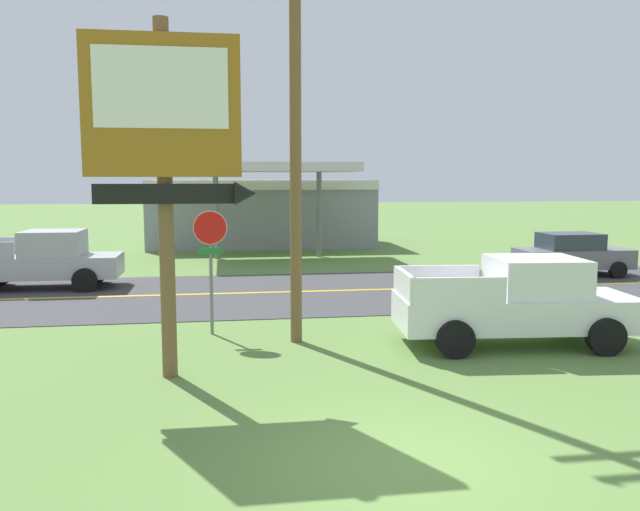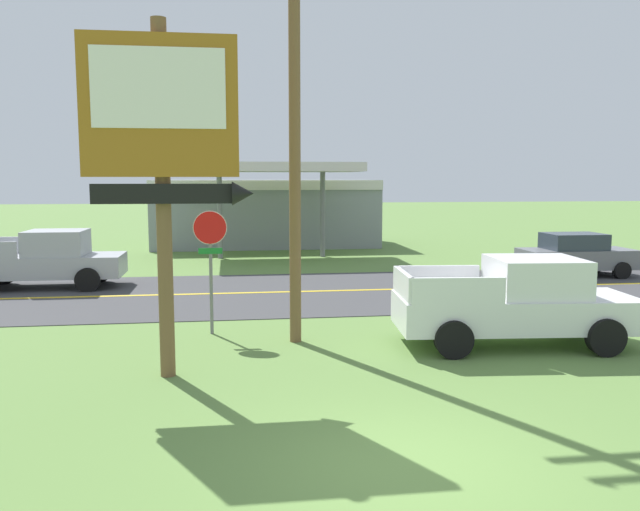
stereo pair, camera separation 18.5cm
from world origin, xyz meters
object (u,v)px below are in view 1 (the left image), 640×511
Objects in this scene: motel_sign at (166,140)px; pickup_white_parked_on_lawn at (518,302)px; stop_sign at (211,250)px; gas_station at (261,210)px; pickup_silver_on_road at (42,260)px; utility_pole at (295,106)px; car_grey_near_lane at (572,254)px.

motel_sign reaches higher than pickup_white_parked_on_lawn.
pickup_white_parked_on_lawn is at bearing -16.56° from stop_sign.
gas_station is at bearing 82.65° from motel_sign.
pickup_silver_on_road is (-12.48, 9.40, 0.00)m from pickup_white_parked_on_lawn.
pickup_silver_on_road is at bearing 127.75° from stop_sign.
utility_pole is 14.91m from car_grey_near_lane.
motel_sign is at bearing -137.33° from utility_pole.
pickup_silver_on_road is (-5.72, 7.39, -1.06)m from stop_sign.
utility_pole is 2.37× the size of car_grey_near_lane.
motel_sign reaches higher than gas_station.
utility_pole is (1.91, -0.99, 3.25)m from stop_sign.
gas_station is 2.86× the size of car_grey_near_lane.
stop_sign is 0.55× the size of pickup_white_parked_on_lawn.
motel_sign is at bearing -97.35° from gas_station.
stop_sign is 0.30× the size of utility_pole.
motel_sign is 0.54× the size of gas_station.
utility_pole is at bearing 168.15° from pickup_white_parked_on_lawn.
motel_sign is 24.26m from gas_station.
stop_sign is 3.89m from utility_pole.
car_grey_near_lane is (11.00, -13.17, -1.11)m from gas_station.
utility_pole is at bearing -91.33° from gas_station.
motel_sign is at bearing -169.56° from pickup_white_parked_on_lawn.
stop_sign is at bearing -52.25° from pickup_silver_on_road.
utility_pole reaches higher than car_grey_near_lane.
pickup_silver_on_road is 19.14m from car_grey_near_lane.
gas_station is at bearing 58.30° from pickup_silver_on_road.
car_grey_near_lane is (11.50, 8.38, -4.44)m from utility_pole.
pickup_white_parked_on_lawn is 1.03× the size of pickup_silver_on_road.
pickup_silver_on_road is (-5.05, 10.77, -3.42)m from motel_sign.
stop_sign reaches higher than pickup_white_parked_on_lawn.
car_grey_near_lane is at bearing 36.08° from utility_pole.
pickup_white_parked_on_lawn is at bearing -125.32° from car_grey_near_lane.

